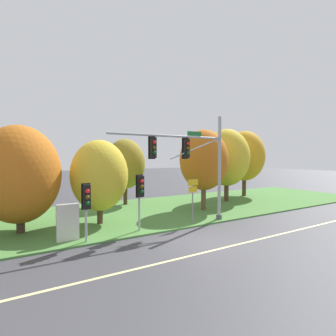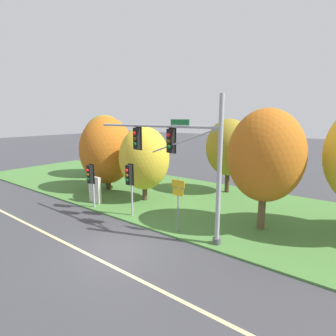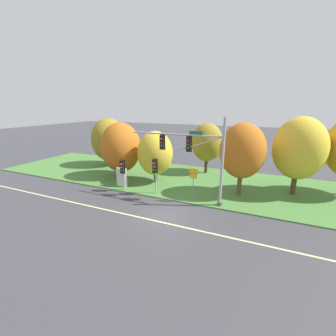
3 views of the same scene
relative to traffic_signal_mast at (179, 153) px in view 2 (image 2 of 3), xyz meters
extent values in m
plane|color=#3D3D42|center=(-1.46, -3.09, -4.38)|extent=(160.00, 160.00, 0.00)
cube|color=beige|center=(-1.46, -4.29, -4.37)|extent=(36.00, 0.16, 0.01)
cube|color=#477A38|center=(-1.46, 5.16, -4.33)|extent=(48.00, 11.50, 0.10)
cylinder|color=#9EA0A5|center=(2.24, 0.00, -0.73)|extent=(0.22, 0.22, 7.10)
cylinder|color=#4C4C51|center=(2.24, 0.00, -4.13)|extent=(0.40, 0.40, 0.30)
cylinder|color=#9EA0A5|center=(-1.76, 0.00, 1.32)|extent=(7.98, 0.14, 0.14)
cylinder|color=#9EA0A5|center=(0.24, 0.00, 0.62)|extent=(4.02, 0.08, 1.48)
cube|color=black|center=(-0.56, 0.00, 0.59)|extent=(0.34, 0.28, 1.22)
cube|color=black|center=(-0.56, 0.16, 0.59)|extent=(0.46, 0.04, 1.34)
sphere|color=red|center=(-0.56, -0.17, 0.89)|extent=(0.22, 0.22, 0.22)
sphere|color=#51420C|center=(-0.56, -0.17, 0.59)|extent=(0.22, 0.22, 0.22)
sphere|color=#0C4219|center=(-0.56, -0.17, 0.29)|extent=(0.22, 0.22, 0.22)
cube|color=black|center=(-2.95, 0.00, 0.59)|extent=(0.34, 0.28, 1.22)
cube|color=black|center=(-2.95, 0.16, 0.59)|extent=(0.46, 0.04, 1.34)
sphere|color=red|center=(-2.95, -0.17, 0.89)|extent=(0.22, 0.22, 0.22)
sphere|color=#51420C|center=(-2.95, -0.17, 0.59)|extent=(0.22, 0.22, 0.22)
sphere|color=#0C4219|center=(-2.95, -0.17, 0.29)|extent=(0.22, 0.22, 0.22)
cube|color=#196B33|center=(0.04, -0.05, 1.54)|extent=(1.10, 0.04, 0.28)
cylinder|color=#9EA0A5|center=(-6.92, -0.20, -2.83)|extent=(0.12, 0.12, 2.89)
cube|color=black|center=(-6.92, -0.40, -1.94)|extent=(0.34, 0.28, 1.22)
cube|color=black|center=(-6.92, -0.24, -1.94)|extent=(0.46, 0.04, 1.34)
sphere|color=red|center=(-6.92, -0.58, -1.64)|extent=(0.22, 0.22, 0.22)
sphere|color=#51420C|center=(-6.92, -0.58, -1.94)|extent=(0.22, 0.22, 0.22)
sphere|color=#0C4219|center=(-6.92, -0.58, -2.24)|extent=(0.22, 0.22, 0.22)
cylinder|color=#9EA0A5|center=(-3.74, 0.27, -2.68)|extent=(0.12, 0.12, 3.19)
cube|color=black|center=(-3.74, 0.07, -1.64)|extent=(0.34, 0.28, 1.22)
cube|color=black|center=(-3.74, 0.23, -1.64)|extent=(0.46, 0.04, 1.34)
sphere|color=red|center=(-3.74, -0.11, -1.34)|extent=(0.22, 0.22, 0.22)
sphere|color=#51420C|center=(-3.74, -0.11, -1.64)|extent=(0.22, 0.22, 0.22)
sphere|color=#0C4219|center=(-3.74, -0.11, -1.94)|extent=(0.22, 0.22, 0.22)
cylinder|color=slate|center=(-0.06, 0.01, -2.82)|extent=(0.08, 0.08, 2.92)
cube|color=gold|center=(-0.06, -0.02, -1.61)|extent=(0.80, 0.03, 0.39)
cube|color=gold|center=(-0.06, -0.02, -2.06)|extent=(0.65, 0.03, 0.39)
cylinder|color=brown|center=(-14.16, 6.97, -3.17)|extent=(0.46, 0.46, 2.21)
ellipsoid|color=olive|center=(-14.16, 6.97, -0.81)|extent=(4.57, 4.57, 5.71)
cylinder|color=#423021|center=(-9.72, 3.44, -3.22)|extent=(0.45, 0.45, 2.11)
ellipsoid|color=#B76019|center=(-9.72, 3.44, -0.94)|extent=(4.47, 4.47, 5.59)
cylinder|color=#4C3823|center=(-5.22, 3.10, -3.21)|extent=(0.37, 0.37, 2.13)
ellipsoid|color=gold|center=(-5.22, 3.10, -1.14)|extent=(3.66, 3.66, 4.58)
cylinder|color=#423021|center=(-1.21, 8.71, -2.92)|extent=(0.36, 0.36, 2.71)
ellipsoid|color=olive|center=(-1.21, 8.71, -0.58)|extent=(3.62, 3.62, 4.52)
cylinder|color=brown|center=(3.36, 3.11, -2.78)|extent=(0.39, 0.39, 3.00)
ellipsoid|color=#B76019|center=(3.36, 3.11, -0.20)|extent=(3.94, 3.94, 4.93)
cube|color=beige|center=(-7.68, 0.49, -3.33)|extent=(1.10, 0.24, 1.90)
cube|color=#4C4C51|center=(-8.08, 0.49, -4.23)|extent=(0.10, 0.20, 0.10)
cube|color=#4C4C51|center=(-7.28, 0.49, -4.23)|extent=(0.10, 0.20, 0.10)
camera|label=1|loc=(-10.17, -13.62, 0.04)|focal=28.00mm
camera|label=2|loc=(7.45, -10.87, 1.78)|focal=28.00mm
camera|label=3|loc=(5.22, -17.19, 3.63)|focal=24.00mm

